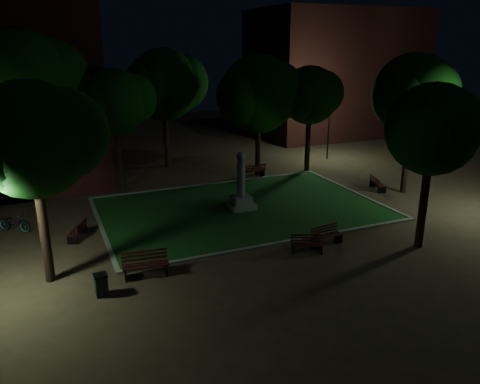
% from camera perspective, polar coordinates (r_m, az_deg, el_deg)
% --- Properties ---
extents(ground, '(80.00, 80.00, 0.00)m').
position_cam_1_polar(ground, '(24.53, 1.99, -3.57)').
color(ground, '#443123').
extents(lawn, '(15.00, 10.00, 0.08)m').
position_cam_1_polar(lawn, '(26.22, 0.14, -2.03)').
color(lawn, '#174417').
rests_on(lawn, ground).
extents(lawn_kerb, '(15.40, 10.40, 0.12)m').
position_cam_1_polar(lawn_kerb, '(26.22, 0.14, -1.99)').
color(lawn_kerb, slate).
rests_on(lawn_kerb, ground).
extents(monument, '(1.40, 1.40, 3.20)m').
position_cam_1_polar(monument, '(25.93, 0.14, -0.12)').
color(monument, gray).
rests_on(monument, lawn).
extents(building_far, '(16.00, 10.00, 12.00)m').
position_cam_1_polar(building_far, '(49.32, 11.47, 14.03)').
color(building_far, '#571E1C').
rests_on(building_far, ground).
extents(tree_west, '(5.24, 4.28, 7.75)m').
position_cam_1_polar(tree_west, '(18.34, -23.76, 5.85)').
color(tree_west, black).
rests_on(tree_west, ground).
extents(tree_north_wl, '(4.71, 3.85, 7.55)m').
position_cam_1_polar(tree_north_wl, '(28.63, -14.83, 10.55)').
color(tree_north_wl, black).
rests_on(tree_north_wl, ground).
extents(tree_north_er, '(6.47, 5.28, 8.24)m').
position_cam_1_polar(tree_north_er, '(32.29, 2.46, 11.84)').
color(tree_north_er, black).
rests_on(tree_north_er, ground).
extents(tree_ne, '(4.99, 4.07, 7.45)m').
position_cam_1_polar(tree_ne, '(33.70, 8.67, 11.58)').
color(tree_ne, black).
rests_on(tree_ne, ground).
extents(tree_east, '(5.92, 4.84, 8.43)m').
position_cam_1_polar(tree_east, '(29.84, 20.56, 11.06)').
color(tree_east, black).
rests_on(tree_east, ground).
extents(tree_se, '(4.86, 3.97, 7.40)m').
position_cam_1_polar(tree_se, '(21.65, 22.64, 7.07)').
color(tree_se, black).
rests_on(tree_se, ground).
extents(tree_nw, '(6.78, 5.53, 9.71)m').
position_cam_1_polar(tree_nw, '(29.01, -24.53, 12.29)').
color(tree_nw, black).
rests_on(tree_nw, ground).
extents(tree_far_north, '(6.32, 5.16, 8.63)m').
position_cam_1_polar(tree_far_north, '(34.70, -9.11, 12.80)').
color(tree_far_north, black).
rests_on(tree_far_north, ground).
extents(lamppost_nw, '(1.18, 0.28, 4.45)m').
position_cam_1_polar(lamppost_nw, '(31.94, -24.19, 5.74)').
color(lamppost_nw, black).
rests_on(lamppost_nw, ground).
extents(lamppost_ne, '(1.18, 0.28, 4.67)m').
position_cam_1_polar(lamppost_ne, '(37.72, 10.83, 8.80)').
color(lamppost_ne, black).
rests_on(lamppost_ne, ground).
extents(bench_near_left, '(1.51, 1.03, 0.79)m').
position_cam_1_polar(bench_near_left, '(21.09, 8.16, -6.34)').
color(bench_near_left, black).
rests_on(bench_near_left, ground).
extents(bench_near_right, '(1.62, 0.74, 0.86)m').
position_cam_1_polar(bench_near_right, '(22.06, 10.48, -5.26)').
color(bench_near_right, black).
rests_on(bench_near_right, ground).
extents(bench_west_near, '(1.88, 0.81, 1.00)m').
position_cam_1_polar(bench_west_near, '(19.22, -11.47, -8.69)').
color(bench_west_near, black).
rests_on(bench_west_near, ground).
extents(bench_left_side, '(1.07, 1.59, 0.82)m').
position_cam_1_polar(bench_left_side, '(23.55, -19.12, -4.51)').
color(bench_left_side, black).
rests_on(bench_left_side, ground).
extents(bench_right_side, '(1.00, 1.66, 0.86)m').
position_cam_1_polar(bench_right_side, '(30.78, 16.37, 0.97)').
color(bench_right_side, black).
rests_on(bench_right_side, ground).
extents(bench_far_side, '(1.84, 0.75, 0.99)m').
position_cam_1_polar(bench_far_side, '(32.12, 1.55, 2.49)').
color(bench_far_side, black).
rests_on(bench_far_side, ground).
extents(trash_bin, '(0.52, 0.52, 0.83)m').
position_cam_1_polar(trash_bin, '(18.27, -16.57, -10.76)').
color(trash_bin, black).
rests_on(trash_bin, ground).
extents(bicycle, '(1.79, 1.56, 0.93)m').
position_cam_1_polar(bicycle, '(25.61, -25.81, -3.37)').
color(bicycle, black).
rests_on(bicycle, ground).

